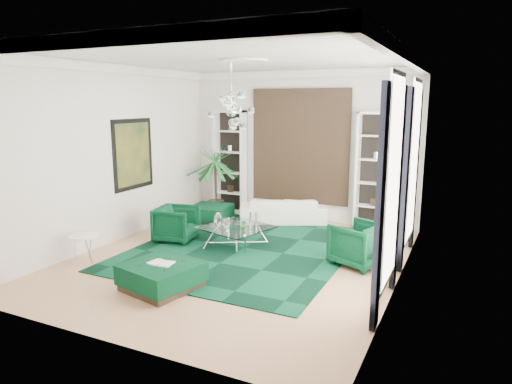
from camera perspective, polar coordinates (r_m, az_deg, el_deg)
The scene contains 30 objects.
floor at distance 9.03m, azimuth -2.28°, elevation -8.40°, with size 6.00×7.00×0.02m, color tan.
ceiling at distance 8.54m, azimuth -2.49°, elevation 16.51°, with size 6.00×7.00×0.02m, color white.
wall_back at distance 11.78m, azimuth 5.62°, elevation 5.71°, with size 6.00×0.02×3.80m, color silver.
wall_front at distance 5.75m, azimuth -18.86°, elevation -0.63°, with size 6.00×0.02×3.80m, color silver.
wall_left at distance 10.32m, azimuth -17.40°, elevation 4.47°, with size 0.02×7.00×3.80m, color silver.
wall_right at distance 7.67m, azimuth 17.98°, elevation 2.27°, with size 0.02×7.00×3.80m, color silver.
crown_molding at distance 8.53m, azimuth -2.48°, elevation 15.78°, with size 6.00×7.00×0.18m, color white, non-canonical shape.
ceiling_medallion at distance 8.80m, azimuth -1.54°, elevation 16.10°, with size 0.90×0.90×0.05m, color white.
tapestry at distance 11.73m, azimuth 5.53°, elevation 5.69°, with size 2.50×0.06×2.80m, color black.
shelving_left at distance 12.45m, azimuth -3.24°, elevation 3.72°, with size 0.90×0.38×2.80m, color white, non-canonical shape.
shelving_right at distance 11.14m, azimuth 14.70°, elevation 2.49°, with size 0.90×0.38×2.80m, color white, non-canonical shape.
painting at distance 10.74m, azimuth -15.06°, elevation 4.58°, with size 0.04×1.30×1.60m, color black.
window_near at distance 6.79m, azimuth 16.79°, elevation 1.24°, with size 0.03×1.10×2.90m, color white.
curtain_near_a at distance 6.09m, azimuth 15.21°, elevation -2.19°, with size 0.07×0.30×3.25m, color black.
curtain_near_b at distance 7.60m, azimuth 17.33°, elevation 0.31°, with size 0.07×0.30×3.25m, color black.
window_far at distance 9.15m, azimuth 19.11°, elevation 3.57°, with size 0.03×1.10×2.90m, color white.
curtain_far_a at distance 8.42m, azimuth 18.16°, elevation 1.29°, with size 0.07×0.30×3.25m, color black.
curtain_far_b at distance 9.95m, azimuth 19.33°, elevation 2.67°, with size 0.07×0.30×3.25m, color black.
rug at distance 9.62m, azimuth -1.46°, elevation -7.02°, with size 4.20×5.00×0.02m, color black.
sofa at distance 11.61m, azimuth 3.39°, elevation -2.28°, with size 2.16×0.84×0.63m, color white.
armchair_left at distance 10.19m, azimuth -9.90°, elevation -3.94°, with size 0.82×0.85×0.77m, color black.
armchair_right at distance 8.78m, azimuth 12.76°, elevation -6.39°, with size 0.87×0.90×0.82m, color black.
coffee_table at distance 9.71m, azimuth -2.49°, elevation -5.59°, with size 1.25×1.25×0.43m, color white, non-canonical shape.
ottoman_side at distance 11.72m, azimuth -5.62°, elevation -2.71°, with size 0.94×0.94×0.42m, color black.
ottoman_front at distance 7.74m, azimuth -11.68°, elevation -10.25°, with size 1.08×1.08×0.43m, color black.
book at distance 7.66m, azimuth -11.75°, elevation -8.64°, with size 0.41×0.27×0.03m, color white.
side_table at distance 9.31m, azimuth -20.65°, elevation -6.71°, with size 0.56×0.56×0.54m, color white.
palm at distance 12.23m, azimuth -5.09°, elevation 2.58°, with size 1.49×1.49×2.39m, color #206A2E, non-canonical shape.
chandelier at distance 8.72m, azimuth -3.08°, elevation 10.08°, with size 0.88×0.88×0.80m, color white, non-canonical shape.
table_plant at distance 9.26m, azimuth -1.55°, elevation -4.25°, with size 0.14×0.11×0.25m, color #206A2E.
Camera 1 is at (3.96, -7.53, 3.02)m, focal length 32.00 mm.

